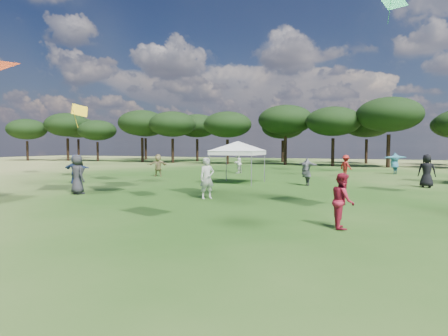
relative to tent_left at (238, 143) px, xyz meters
The scene contains 3 objects.
tree_line 26.86m from the tent_left, 71.89° to the left, with size 108.78×17.63×7.77m.
tent_left is the anchor object (origin of this frame).
festival_crowd 4.26m from the tent_left, 24.87° to the left, with size 30.42×24.19×1.92m.
Camera 1 is at (2.16, 0.07, 2.34)m, focal length 30.00 mm.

